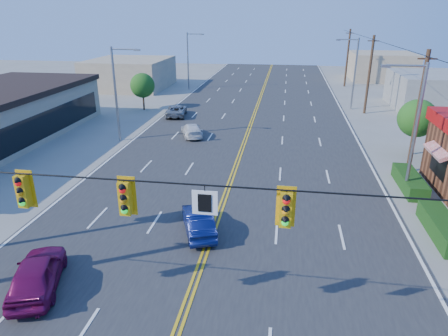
# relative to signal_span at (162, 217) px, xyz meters

# --- Properties ---
(road) EXTENTS (20.00, 120.00, 0.06)m
(road) POSITION_rel_signal_span_xyz_m (0.12, 20.00, -4.86)
(road) COLOR #2D2D30
(road) RESTS_ON ground
(signal_span) EXTENTS (24.32, 0.34, 9.00)m
(signal_span) POSITION_rel_signal_span_xyz_m (0.00, 0.00, 0.00)
(signal_span) COLOR #47301E
(signal_span) RESTS_ON ground
(streetlight_se) EXTENTS (2.55, 0.25, 8.00)m
(streetlight_se) POSITION_rel_signal_span_xyz_m (10.91, 14.00, -0.37)
(streetlight_se) COLOR gray
(streetlight_se) RESTS_ON ground
(streetlight_ne) EXTENTS (2.55, 0.25, 8.00)m
(streetlight_ne) POSITION_rel_signal_span_xyz_m (10.91, 38.00, -0.37)
(streetlight_ne) COLOR gray
(streetlight_ne) RESTS_ON ground
(streetlight_sw) EXTENTS (2.55, 0.25, 8.00)m
(streetlight_sw) POSITION_rel_signal_span_xyz_m (-10.67, 22.00, -0.37)
(streetlight_sw) COLOR gray
(streetlight_sw) RESTS_ON ground
(streetlight_nw) EXTENTS (2.55, 0.25, 8.00)m
(streetlight_nw) POSITION_rel_signal_span_xyz_m (-10.67, 48.00, -0.37)
(streetlight_nw) COLOR gray
(streetlight_nw) RESTS_ON ground
(utility_pole_near) EXTENTS (0.28, 0.28, 8.40)m
(utility_pole_near) POSITION_rel_signal_span_xyz_m (12.32, 18.00, -0.69)
(utility_pole_near) COLOR #47301E
(utility_pole_near) RESTS_ON ground
(utility_pole_mid) EXTENTS (0.28, 0.28, 8.40)m
(utility_pole_mid) POSITION_rel_signal_span_xyz_m (12.32, 36.00, -0.69)
(utility_pole_mid) COLOR #47301E
(utility_pole_mid) RESTS_ON ground
(utility_pole_far) EXTENTS (0.28, 0.28, 8.40)m
(utility_pole_far) POSITION_rel_signal_span_xyz_m (12.32, 54.00, -0.69)
(utility_pole_far) COLOR #47301E
(utility_pole_far) RESTS_ON ground
(tree_kfc_rear) EXTENTS (2.94, 2.94, 4.41)m
(tree_kfc_rear) POSITION_rel_signal_span_xyz_m (13.62, 22.00, -1.95)
(tree_kfc_rear) COLOR #47301E
(tree_kfc_rear) RESTS_ON ground
(tree_west) EXTENTS (2.80, 2.80, 4.20)m
(tree_west) POSITION_rel_signal_span_xyz_m (-12.88, 34.00, -2.09)
(tree_west) COLOR #47301E
(tree_west) RESTS_ON ground
(bld_east_mid) EXTENTS (12.00, 10.00, 4.00)m
(bld_east_mid) POSITION_rel_signal_span_xyz_m (22.12, 40.00, -2.89)
(bld_east_mid) COLOR gray
(bld_east_mid) RESTS_ON ground
(bld_west_far) EXTENTS (11.00, 12.00, 4.20)m
(bld_west_far) POSITION_rel_signal_span_xyz_m (-19.88, 48.00, -2.79)
(bld_west_far) COLOR tan
(bld_west_far) RESTS_ON ground
(bld_east_far) EXTENTS (10.00, 10.00, 4.40)m
(bld_east_far) POSITION_rel_signal_span_xyz_m (19.12, 62.00, -2.69)
(bld_east_far) COLOR tan
(bld_east_far) RESTS_ON ground
(car_magenta) EXTENTS (2.99, 4.52, 1.43)m
(car_magenta) POSITION_rel_signal_span_xyz_m (-6.05, 2.00, -4.17)
(car_magenta) COLOR maroon
(car_magenta) RESTS_ON ground
(car_blue) EXTENTS (2.56, 4.03, 1.25)m
(car_blue) POSITION_rel_signal_span_xyz_m (-0.58, 7.37, -4.26)
(car_blue) COLOR #0D1750
(car_blue) RESTS_ON ground
(car_white) EXTENTS (2.91, 4.23, 1.14)m
(car_white) POSITION_rel_signal_span_xyz_m (-4.83, 24.05, -4.32)
(car_white) COLOR silver
(car_white) RESTS_ON ground
(car_silver) EXTENTS (2.67, 4.62, 1.21)m
(car_silver) POSITION_rel_signal_span_xyz_m (-8.24, 31.31, -4.28)
(car_silver) COLOR gray
(car_silver) RESTS_ON ground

